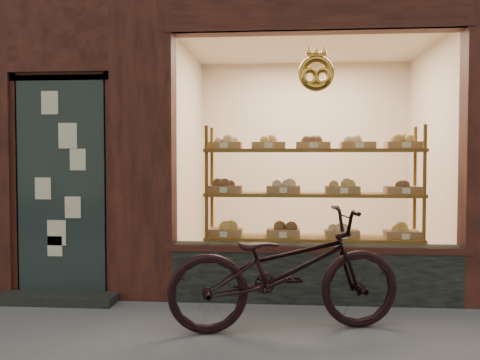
{
  "coord_description": "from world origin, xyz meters",
  "views": [
    {
      "loc": [
        0.17,
        -2.96,
        1.37
      ],
      "look_at": [
        -0.25,
        2.0,
        1.17
      ],
      "focal_mm": 40.0,
      "sensor_mm": 36.0,
      "label": 1
    }
  ],
  "objects": [
    {
      "name": "display_shelf",
      "position": [
        0.45,
        2.55,
        0.88
      ],
      "size": [
        2.2,
        0.45,
        1.7
      ],
      "color": "#553711",
      "rests_on": "ground"
    },
    {
      "name": "bicycle",
      "position": [
        0.17,
        1.26,
        0.49
      ],
      "size": [
        1.95,
        1.04,
        0.98
      ],
      "primitive_type": "imported",
      "rotation": [
        0.0,
        0.0,
        1.79
      ],
      "color": "black",
      "rests_on": "ground"
    }
  ]
}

